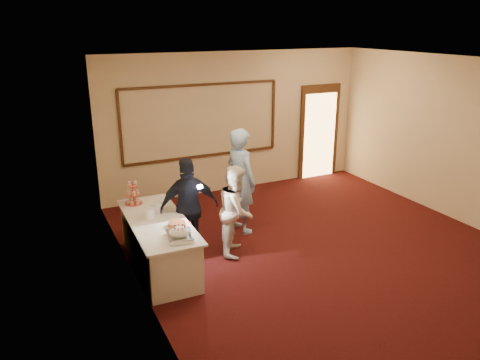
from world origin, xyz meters
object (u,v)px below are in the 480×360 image
(plate_stack_b, at_px, (157,207))
(cupcake_stand, at_px, (133,195))
(plate_stack_a, at_px, (149,213))
(guest, at_px, (189,207))
(woman, at_px, (236,210))
(tart, at_px, (177,224))
(pavlova_tray, at_px, (180,233))
(man, at_px, (241,181))
(buffet_table, at_px, (159,243))

(plate_stack_b, bearing_deg, cupcake_stand, 114.57)
(plate_stack_a, distance_m, guest, 0.65)
(woman, bearing_deg, tart, 135.34)
(cupcake_stand, height_order, plate_stack_a, cupcake_stand)
(pavlova_tray, height_order, woman, woman)
(woman, relative_size, guest, 0.91)
(guest, bearing_deg, tart, 60.57)
(tart, xyz_separation_m, man, (1.49, 0.99, 0.14))
(pavlova_tray, bearing_deg, woman, 30.03)
(buffet_table, height_order, cupcake_stand, cupcake_stand)
(plate_stack_b, relative_size, woman, 0.13)
(cupcake_stand, bearing_deg, tart, -72.50)
(cupcake_stand, distance_m, plate_stack_a, 0.68)
(buffet_table, height_order, guest, guest)
(plate_stack_a, height_order, plate_stack_b, plate_stack_b)
(buffet_table, xyz_separation_m, guest, (0.57, 0.19, 0.42))
(plate_stack_a, xyz_separation_m, guest, (0.65, 0.05, -0.04))
(buffet_table, bearing_deg, pavlova_tray, -81.77)
(plate_stack_b, distance_m, woman, 1.25)
(cupcake_stand, bearing_deg, buffet_table, -78.89)
(plate_stack_a, bearing_deg, tart, -59.07)
(buffet_table, height_order, man, man)
(cupcake_stand, distance_m, plate_stack_b, 0.57)
(plate_stack_a, relative_size, plate_stack_b, 0.94)
(man, bearing_deg, guest, 99.97)
(cupcake_stand, relative_size, guest, 0.26)
(pavlova_tray, bearing_deg, guest, 63.49)
(pavlova_tray, relative_size, plate_stack_b, 2.59)
(pavlova_tray, relative_size, woman, 0.34)
(plate_stack_a, height_order, tart, plate_stack_a)
(pavlova_tray, relative_size, man, 0.27)
(buffet_table, bearing_deg, plate_stack_b, 75.56)
(plate_stack_a, height_order, guest, guest)
(cupcake_stand, relative_size, plate_stack_a, 2.30)
(pavlova_tray, bearing_deg, man, 41.42)
(buffet_table, relative_size, cupcake_stand, 5.14)
(plate_stack_b, height_order, woman, woman)
(buffet_table, relative_size, pavlova_tray, 4.26)
(plate_stack_a, distance_m, plate_stack_b, 0.22)
(cupcake_stand, bearing_deg, plate_stack_a, -83.18)
(pavlova_tray, distance_m, plate_stack_b, 1.03)
(plate_stack_a, bearing_deg, plate_stack_b, 45.28)
(man, height_order, guest, man)
(cupcake_stand, relative_size, plate_stack_b, 2.15)
(buffet_table, xyz_separation_m, cupcake_stand, (-0.16, 0.81, 0.53))
(man, xyz_separation_m, guest, (-1.13, -0.48, -0.13))
(plate_stack_a, bearing_deg, woman, -8.45)
(man, bearing_deg, tart, 110.63)
(buffet_table, bearing_deg, plate_stack_a, 119.54)
(pavlova_tray, distance_m, plate_stack_a, 0.89)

